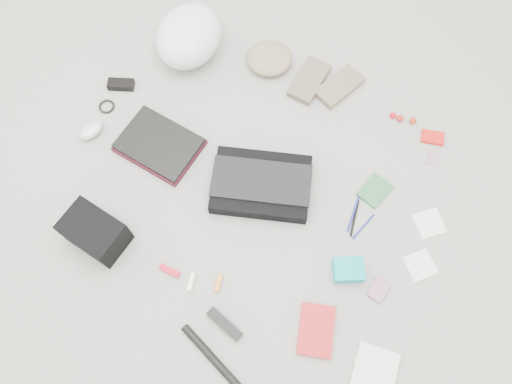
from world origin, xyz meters
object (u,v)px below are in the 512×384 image
(laptop, at_px, (159,143))
(messenger_bag, at_px, (261,185))
(bike_helmet, at_px, (189,36))
(camera_bag, at_px, (95,232))
(book_red, at_px, (316,330))
(accordion_wallet, at_px, (348,270))

(laptop, bearing_deg, messenger_bag, 7.52)
(messenger_bag, bearing_deg, bike_helmet, 121.86)
(bike_helmet, relative_size, camera_bag, 1.55)
(camera_bag, bearing_deg, laptop, 95.96)
(laptop, height_order, book_red, laptop)
(book_red, bearing_deg, camera_bag, 166.04)
(messenger_bag, distance_m, accordion_wallet, 0.47)
(accordion_wallet, bearing_deg, laptop, 142.73)
(laptop, bearing_deg, book_red, -19.13)
(accordion_wallet, bearing_deg, messenger_bag, 131.32)
(camera_bag, relative_size, accordion_wallet, 1.97)
(book_red, relative_size, accordion_wallet, 1.66)
(book_red, height_order, accordion_wallet, accordion_wallet)
(messenger_bag, bearing_deg, accordion_wallet, -39.92)
(bike_helmet, bearing_deg, book_red, -45.56)
(laptop, xyz_separation_m, book_red, (0.85, -0.48, -0.02))
(book_red, distance_m, accordion_wallet, 0.25)
(messenger_bag, height_order, bike_helmet, bike_helmet)
(messenger_bag, xyz_separation_m, accordion_wallet, (0.43, -0.21, -0.00))
(messenger_bag, distance_m, laptop, 0.46)
(messenger_bag, xyz_separation_m, camera_bag, (-0.51, -0.42, 0.04))
(messenger_bag, relative_size, laptop, 1.23)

